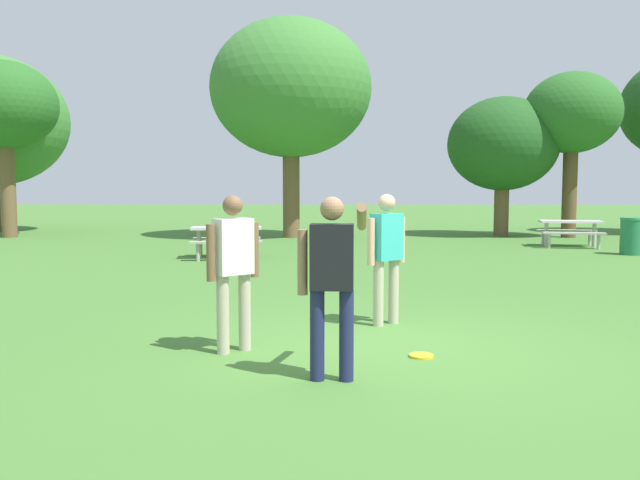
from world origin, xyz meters
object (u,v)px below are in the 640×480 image
object	(u,v)px
tree_far_right	(291,89)
tree_slender_mid	(503,145)
person_catcher	(386,250)
tree_broad_center	(5,107)
picnic_table_far	(570,228)
person_thrower	(233,263)
trash_can_beside_table	(632,236)
frisbee	(421,356)
tree_back_left	(572,115)
person_bystander	(332,273)
picnic_table_near	(227,235)

from	to	relation	value
tree_far_right	tree_slender_mid	distance (m)	7.76
tree_slender_mid	person_catcher	bearing A→B (deg)	-109.55
tree_broad_center	picnic_table_far	bearing A→B (deg)	-9.81
person_catcher	tree_slender_mid	size ratio (longest dim) A/B	0.33
person_thrower	tree_slender_mid	distance (m)	17.96
tree_far_right	picnic_table_far	bearing A→B (deg)	-21.89
trash_can_beside_table	frisbee	bearing A→B (deg)	-123.80
tree_slender_mid	tree_back_left	xyz separation A→B (m)	(2.16, -0.67, 0.97)
person_bystander	tree_back_left	world-z (taller)	tree_back_left
person_catcher	trash_can_beside_table	xyz separation A→B (m)	(7.00, 8.56, -0.46)
person_catcher	tree_back_left	size ratio (longest dim) A/B	0.29
picnic_table_far	tree_slender_mid	bearing A→B (deg)	102.03
frisbee	picnic_table_far	size ratio (longest dim) A/B	0.13
picnic_table_near	frisbee	bearing A→B (deg)	-68.72
person_thrower	picnic_table_far	size ratio (longest dim) A/B	0.85
trash_can_beside_table	tree_broad_center	size ratio (longest dim) A/B	0.16
person_thrower	tree_back_left	size ratio (longest dim) A/B	0.29
tree_broad_center	tree_back_left	xyz separation A→B (m)	(19.47, 0.43, -0.28)
picnic_table_far	tree_back_left	xyz separation A→B (m)	(1.25, 3.58, 3.66)
frisbee	picnic_table_near	bearing A→B (deg)	111.28
trash_can_beside_table	tree_back_left	xyz separation A→B (m)	(0.48, 5.76, 3.74)
person_catcher	tree_broad_center	world-z (taller)	tree_broad_center
person_catcher	picnic_table_near	bearing A→B (deg)	113.64
tree_far_right	tree_back_left	xyz separation A→B (m)	(9.65, 0.20, -0.86)
person_thrower	tree_back_left	xyz separation A→B (m)	(9.18, 15.70, 3.28)
tree_broad_center	tree_far_right	world-z (taller)	tree_far_right
person_bystander	tree_broad_center	xyz separation A→B (m)	(-11.31, 16.23, 3.54)
picnic_table_near	tree_slender_mid	bearing A→B (deg)	40.81
picnic_table_far	frisbee	bearing A→B (deg)	-115.99
person_thrower	tree_slender_mid	bearing A→B (deg)	66.77
person_catcher	tree_far_right	size ratio (longest dim) A/B	0.22
person_thrower	trash_can_beside_table	bearing A→B (deg)	48.79
tree_broad_center	person_catcher	bearing A→B (deg)	-49.23
trash_can_beside_table	tree_back_left	bearing A→B (deg)	85.23
picnic_table_far	tree_far_right	xyz separation A→B (m)	(-8.39, 3.37, 4.53)
person_thrower	tree_far_right	xyz separation A→B (m)	(-0.46, 15.49, 4.15)
tree_back_left	person_catcher	bearing A→B (deg)	-117.58
person_catcher	frisbee	bearing A→B (deg)	-81.24
picnic_table_near	tree_broad_center	xyz separation A→B (m)	(-8.68, 6.35, 3.94)
tree_back_left	frisbee	bearing A→B (deg)	-114.55
picnic_table_far	trash_can_beside_table	distance (m)	2.32
person_catcher	trash_can_beside_table	bearing A→B (deg)	50.73
person_bystander	picnic_table_near	distance (m)	10.23
person_bystander	tree_back_left	bearing A→B (deg)	63.92
tree_far_right	tree_back_left	bearing A→B (deg)	1.21
person_bystander	tree_broad_center	distance (m)	20.10
picnic_table_far	tree_slender_mid	size ratio (longest dim) A/B	0.39
picnic_table_near	picnic_table_far	world-z (taller)	same
frisbee	trash_can_beside_table	size ratio (longest dim) A/B	0.26
person_thrower	frisbee	world-z (taller)	person_thrower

